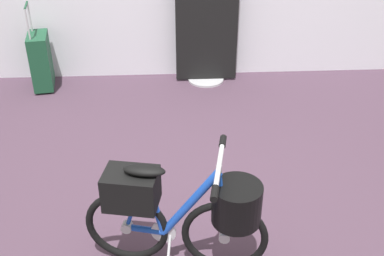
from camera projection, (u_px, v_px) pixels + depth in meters
ground_plane at (206, 215)px, 3.03m from camera, size 6.21×6.21×0.00m
floor_banner_stand at (207, 16)px, 4.46m from camera, size 0.60×0.36×1.51m
folding_bike_foreground at (183, 210)px, 2.48m from camera, size 1.00×0.53×0.72m
rolling_suitcase at (41, 61)px, 4.51m from camera, size 0.23×0.38×0.83m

